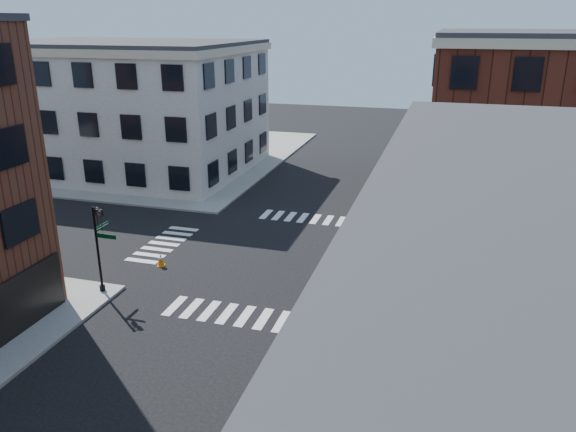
# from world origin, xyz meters

# --- Properties ---
(ground) EXTENTS (120.00, 120.00, 0.00)m
(ground) POSITION_xyz_m (0.00, 0.00, 0.00)
(ground) COLOR black
(ground) RESTS_ON ground
(sidewalk_nw) EXTENTS (30.00, 30.00, 0.15)m
(sidewalk_nw) POSITION_xyz_m (-21.00, 21.00, 0.07)
(sidewalk_nw) COLOR gray
(sidewalk_nw) RESTS_ON ground
(building_nw) EXTENTS (22.00, 16.00, 11.00)m
(building_nw) POSITION_xyz_m (-19.00, 16.00, 5.50)
(building_nw) COLOR #BBB8AB
(building_nw) RESTS_ON ground
(tree_near) EXTENTS (2.69, 2.69, 4.49)m
(tree_near) POSITION_xyz_m (7.56, 9.98, 3.16)
(tree_near) COLOR black
(tree_near) RESTS_ON ground
(tree_far) EXTENTS (2.43, 2.43, 4.07)m
(tree_far) POSITION_xyz_m (7.56, 15.98, 2.87)
(tree_far) COLOR black
(tree_far) RESTS_ON ground
(signal_pole) EXTENTS (1.29, 1.24, 4.60)m
(signal_pole) POSITION_xyz_m (-6.72, -6.68, 2.86)
(signal_pole) COLOR black
(signal_pole) RESTS_ON ground
(box_truck) EXTENTS (7.84, 2.76, 3.50)m
(box_truck) POSITION_xyz_m (11.11, -1.77, 1.82)
(box_truck) COLOR white
(box_truck) RESTS_ON ground
(traffic_cone) EXTENTS (0.55, 0.55, 0.77)m
(traffic_cone) POSITION_xyz_m (-5.59, -2.99, 0.37)
(traffic_cone) COLOR orange
(traffic_cone) RESTS_ON ground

